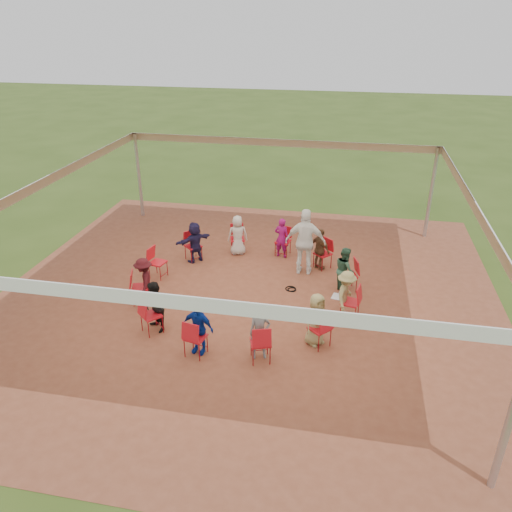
% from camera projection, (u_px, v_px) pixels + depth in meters
% --- Properties ---
extents(ground, '(80.00, 80.00, 0.00)m').
position_uv_depth(ground, '(247.00, 296.00, 13.14)').
color(ground, '#334A17').
rests_on(ground, ground).
extents(dirt_patch, '(13.00, 13.00, 0.00)m').
position_uv_depth(dirt_patch, '(247.00, 296.00, 13.13)').
color(dirt_patch, brown).
rests_on(dirt_patch, ground).
extents(tent, '(10.33, 10.33, 3.00)m').
position_uv_depth(tent, '(246.00, 212.00, 12.10)').
color(tent, '#B2B2B7').
rests_on(tent, ground).
extents(chair_0, '(0.52, 0.50, 0.90)m').
position_uv_depth(chair_0, '(350.00, 302.00, 11.99)').
color(chair_0, red).
rests_on(chair_0, ground).
extents(chair_1, '(0.55, 0.54, 0.90)m').
position_uv_depth(chair_1, '(349.00, 275.00, 13.24)').
color(chair_1, red).
rests_on(chair_1, ground).
extents(chair_2, '(0.61, 0.61, 0.90)m').
position_uv_depth(chair_2, '(323.00, 254.00, 14.42)').
color(chair_2, red).
rests_on(chair_2, ground).
extents(chair_3, '(0.50, 0.52, 0.90)m').
position_uv_depth(chair_3, '(283.00, 242.00, 15.20)').
color(chair_3, red).
rests_on(chair_3, ground).
extents(chair_4, '(0.54, 0.55, 0.90)m').
position_uv_depth(chair_4, '(237.00, 239.00, 15.37)').
color(chair_4, red).
rests_on(chair_4, ground).
extents(chair_5, '(0.61, 0.61, 0.90)m').
position_uv_depth(chair_5, '(193.00, 246.00, 14.90)').
color(chair_5, red).
rests_on(chair_5, ground).
extents(chair_6, '(0.52, 0.50, 0.90)m').
position_uv_depth(chair_6, '(158.00, 263.00, 13.90)').
color(chair_6, red).
rests_on(chair_6, ground).
extents(chair_7, '(0.55, 0.54, 0.90)m').
position_uv_depth(chair_7, '(140.00, 287.00, 12.64)').
color(chair_7, red).
rests_on(chair_7, ground).
extents(chair_8, '(0.61, 0.61, 0.90)m').
position_uv_depth(chair_8, '(151.00, 315.00, 11.47)').
color(chair_8, red).
rests_on(chair_8, ground).
extents(chair_9, '(0.50, 0.52, 0.90)m').
position_uv_depth(chair_9, '(195.00, 337.00, 10.69)').
color(chair_9, red).
rests_on(chair_9, ground).
extents(chair_10, '(0.54, 0.55, 0.90)m').
position_uv_depth(chair_10, '(261.00, 343.00, 10.51)').
color(chair_10, red).
rests_on(chair_10, ground).
extents(chair_11, '(0.61, 0.61, 0.90)m').
position_uv_depth(chair_11, '(319.00, 329.00, 10.99)').
color(chair_11, red).
rests_on(chair_11, ground).
extents(person_seated_0, '(0.55, 0.87, 1.24)m').
position_uv_depth(person_seated_0, '(346.00, 295.00, 11.95)').
color(person_seated_0, '#9C935A').
rests_on(person_seated_0, ground).
extents(person_seated_1, '(0.52, 0.68, 1.24)m').
position_uv_depth(person_seated_1, '(345.00, 269.00, 13.15)').
color(person_seated_1, '#2D543E').
rests_on(person_seated_1, ground).
extents(person_seated_2, '(0.79, 0.76, 1.24)m').
position_uv_depth(person_seated_2, '(320.00, 249.00, 14.27)').
color(person_seated_2, brown).
rests_on(person_seated_2, ground).
extents(person_seated_3, '(0.51, 0.38, 1.24)m').
position_uv_depth(person_seated_3, '(282.00, 238.00, 15.02)').
color(person_seated_3, '#880E5A').
rests_on(person_seated_3, ground).
extents(person_seated_4, '(0.68, 0.51, 1.24)m').
position_uv_depth(person_seated_4, '(238.00, 235.00, 15.19)').
color(person_seated_4, beige).
rests_on(person_seated_4, ground).
extents(person_seated_5, '(1.09, 1.15, 1.24)m').
position_uv_depth(person_seated_5, '(195.00, 242.00, 14.73)').
color(person_seated_5, '#201B43').
rests_on(person_seated_5, ground).
extents(person_seated_6, '(0.63, 0.89, 1.24)m').
position_uv_depth(person_seated_6, '(144.00, 281.00, 12.58)').
color(person_seated_6, '#3C0D12').
rests_on(person_seated_6, ground).
extents(person_seated_7, '(0.68, 0.66, 1.24)m').
position_uv_depth(person_seated_7, '(155.00, 307.00, 11.45)').
color(person_seated_7, black).
rests_on(person_seated_7, ground).
extents(person_seated_8, '(0.79, 0.51, 1.24)m').
position_uv_depth(person_seated_8, '(198.00, 328.00, 10.71)').
color(person_seated_8, navy).
rests_on(person_seated_8, ground).
extents(person_seated_9, '(0.52, 0.42, 1.24)m').
position_uv_depth(person_seated_9, '(260.00, 332.00, 10.54)').
color(person_seated_9, slate).
rests_on(person_seated_9, ground).
extents(person_seated_10, '(0.66, 0.68, 1.24)m').
position_uv_depth(person_seated_10, '(316.00, 319.00, 11.00)').
color(person_seated_10, '#9C935A').
rests_on(person_seated_10, ground).
extents(standing_person, '(1.13, 0.58, 1.93)m').
position_uv_depth(standing_person, '(306.00, 242.00, 13.90)').
color(standing_person, white).
rests_on(standing_person, ground).
extents(cable_coil, '(0.38, 0.38, 0.03)m').
position_uv_depth(cable_coil, '(291.00, 289.00, 13.43)').
color(cable_coil, black).
rests_on(cable_coil, ground).
extents(laptop, '(0.31, 0.36, 0.22)m').
position_uv_depth(laptop, '(339.00, 295.00, 12.02)').
color(laptop, '#B7B7BC').
rests_on(laptop, ground).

